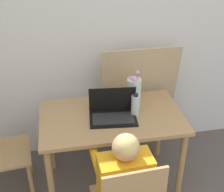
# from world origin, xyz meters

# --- Properties ---
(wall_back) EXTENTS (6.40, 0.05, 2.50)m
(wall_back) POSITION_xyz_m (0.00, 2.23, 1.25)
(wall_back) COLOR white
(wall_back) RESTS_ON ground_plane
(dining_table) EXTENTS (1.11, 0.65, 0.70)m
(dining_table) POSITION_xyz_m (-0.25, 1.65, 0.61)
(dining_table) COLOR tan
(dining_table) RESTS_ON ground_plane
(person_seated) EXTENTS (0.36, 0.44, 0.98)m
(person_seated) POSITION_xyz_m (-0.27, 1.09, 0.60)
(person_seated) COLOR orange
(person_seated) RESTS_ON ground_plane
(laptop) EXTENTS (0.38, 0.26, 0.23)m
(laptop) POSITION_xyz_m (-0.24, 1.63, 0.76)
(laptop) COLOR black
(laptop) RESTS_ON dining_table
(flower_vase) EXTENTS (0.12, 0.12, 0.31)m
(flower_vase) POSITION_xyz_m (-0.04, 1.77, 0.83)
(flower_vase) COLOR silver
(flower_vase) RESTS_ON dining_table
(water_bottle) EXTENTS (0.06, 0.06, 0.18)m
(water_bottle) POSITION_xyz_m (-0.06, 1.63, 0.79)
(water_bottle) COLOR silver
(water_bottle) RESTS_ON dining_table
(cardboard_panel) EXTENTS (0.70, 0.17, 1.10)m
(cardboard_panel) POSITION_xyz_m (0.09, 2.09, 0.55)
(cardboard_panel) COLOR tan
(cardboard_panel) RESTS_ON ground_plane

